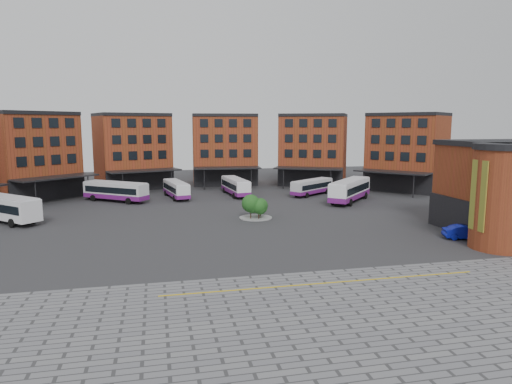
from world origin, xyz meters
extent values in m
plane|color=#28282B|center=(0.00, 0.00, 0.00)|extent=(160.00, 160.00, 0.00)
cube|color=slate|center=(2.00, -22.00, 0.01)|extent=(50.00, 22.00, 0.02)
cube|color=gold|center=(2.00, -14.00, 0.03)|extent=(26.00, 0.15, 0.02)
cube|color=maroon|center=(-31.45, 36.93, 7.00)|extent=(16.35, 16.13, 14.00)
cube|color=black|center=(-28.20, 33.32, 2.00)|extent=(10.00, 9.07, 4.00)
cube|color=black|center=(-31.45, 36.93, 14.30)|extent=(16.55, 16.35, 0.60)
cube|color=black|center=(-28.07, 33.17, 9.20)|extent=(8.60, 7.77, 8.00)
cube|color=black|center=(-26.63, 31.58, 4.00)|extent=(12.61, 11.97, 0.25)
cylinder|color=black|center=(-28.81, 27.19, 2.00)|extent=(0.20, 0.20, 4.00)
cylinder|color=black|center=(-22.05, 33.28, 2.00)|extent=(0.20, 0.20, 4.00)
cube|color=maroon|center=(-15.30, 46.44, 7.00)|extent=(15.55, 13.69, 14.00)
cube|color=black|center=(-13.72, 41.85, 2.00)|extent=(12.45, 4.71, 4.00)
cube|color=black|center=(-15.30, 46.44, 14.30)|extent=(15.65, 13.97, 0.60)
cube|color=black|center=(-13.66, 41.66, 9.20)|extent=(10.87, 3.87, 8.00)
cube|color=black|center=(-12.96, 39.63, 4.00)|extent=(13.72, 8.39, 0.25)
cylinder|color=black|center=(-16.67, 36.45, 2.00)|extent=(0.20, 0.20, 4.00)
cylinder|color=black|center=(-8.07, 39.41, 2.00)|extent=(0.20, 0.20, 4.00)
cube|color=maroon|center=(3.28, 48.89, 7.00)|extent=(13.67, 10.88, 14.00)
cube|color=black|center=(2.94, 44.05, 2.00)|extent=(13.00, 1.41, 4.00)
cube|color=black|center=(3.28, 48.89, 14.30)|extent=(13.69, 11.18, 0.60)
cube|color=black|center=(2.93, 43.85, 9.20)|extent=(11.42, 0.95, 8.00)
cube|color=black|center=(2.78, 41.70, 4.00)|extent=(13.28, 5.30, 0.25)
cylinder|color=black|center=(-1.89, 40.22, 2.00)|extent=(0.20, 0.20, 4.00)
cylinder|color=black|center=(7.19, 39.59, 2.00)|extent=(0.20, 0.20, 4.00)
cube|color=maroon|center=(21.34, 43.88, 7.00)|extent=(16.12, 14.81, 14.00)
cube|color=black|center=(19.14, 39.56, 2.00)|extent=(11.81, 6.35, 4.00)
cube|color=black|center=(21.34, 43.88, 14.30)|extent=(16.26, 15.08, 0.60)
cube|color=black|center=(19.04, 39.38, 9.20)|extent=(10.26, 5.33, 8.00)
cube|color=black|center=(18.07, 37.46, 4.00)|extent=(13.58, 9.82, 0.25)
cylinder|color=black|center=(13.20, 37.92, 2.00)|extent=(0.20, 0.20, 4.00)
cylinder|color=black|center=(21.31, 33.79, 2.00)|extent=(0.20, 0.20, 4.00)
cube|color=maroon|center=(36.00, 32.21, 7.00)|extent=(16.02, 16.39, 14.00)
cube|color=black|center=(32.29, 29.09, 2.00)|extent=(8.74, 10.28, 4.00)
cube|color=black|center=(36.00, 32.21, 14.30)|extent=(16.25, 16.58, 0.60)
cube|color=black|center=(32.14, 28.96, 9.20)|extent=(7.47, 8.86, 8.00)
cube|color=black|center=(30.49, 27.58, 4.00)|extent=(11.73, 12.79, 0.25)
cylinder|color=black|center=(26.19, 29.91, 2.00)|extent=(0.20, 0.20, 4.00)
cylinder|color=black|center=(32.03, 22.94, 2.00)|extent=(0.20, 0.20, 4.00)
cube|color=black|center=(22.90, -2.00, 2.00)|extent=(0.40, 12.00, 4.00)
cylinder|color=maroon|center=(23.00, -8.00, 5.00)|extent=(6.00, 6.00, 10.00)
cylinder|color=black|center=(23.00, -8.00, 10.30)|extent=(6.40, 6.40, 0.60)
cube|color=orange|center=(20.10, -8.00, 5.50)|extent=(0.12, 2.20, 7.00)
cylinder|color=gray|center=(2.00, 12.00, 0.06)|extent=(4.40, 4.40, 0.12)
cylinder|color=#332114|center=(1.20, 11.40, 0.76)|extent=(0.14, 0.14, 1.52)
sphere|color=#154117|center=(1.20, 11.40, 2.12)|extent=(2.39, 2.39, 2.39)
sphere|color=#154117|center=(1.40, 11.25, 1.67)|extent=(1.67, 1.67, 1.67)
cylinder|color=#332114|center=(2.80, 12.60, 0.56)|extent=(0.14, 0.14, 1.12)
sphere|color=#154117|center=(2.80, 12.60, 1.57)|extent=(2.01, 2.01, 2.01)
sphere|color=#154117|center=(3.00, 12.45, 1.24)|extent=(1.40, 1.40, 1.40)
cylinder|color=#332114|center=(2.20, 11.00, 0.63)|extent=(0.14, 0.14, 1.25)
sphere|color=#154117|center=(2.20, 11.00, 1.75)|extent=(1.96, 1.96, 1.96)
sphere|color=#154117|center=(2.40, 10.85, 1.38)|extent=(1.37, 1.37, 1.37)
cube|color=white|center=(-30.07, 16.45, 1.96)|extent=(10.66, 10.42, 2.70)
cube|color=black|center=(-30.07, 16.45, 2.15)|extent=(10.00, 9.79, 1.05)
cube|color=silver|center=(-30.07, 16.45, 3.37)|extent=(10.23, 10.00, 0.13)
cylinder|color=black|center=(-28.23, 12.76, 0.55)|extent=(1.02, 1.00, 1.10)
cylinder|color=black|center=(-26.32, 14.74, 0.55)|extent=(1.02, 1.00, 1.10)
cube|color=silver|center=(-17.39, 29.79, 1.84)|extent=(10.68, 8.94, 2.54)
cube|color=black|center=(-17.39, 29.79, 2.02)|extent=(9.98, 8.43, 0.99)
cube|color=silver|center=(-17.39, 29.79, 3.16)|extent=(10.25, 8.58, 0.12)
cube|color=black|center=(-21.87, 33.16, 2.07)|extent=(1.42, 1.83, 1.14)
cube|color=#691971|center=(-17.39, 29.79, 0.93)|extent=(10.73, 8.99, 0.73)
cylinder|color=black|center=(-21.09, 30.95, 0.52)|extent=(1.02, 0.87, 1.04)
cylinder|color=black|center=(-19.53, 33.02, 0.52)|extent=(1.02, 0.87, 1.04)
cylinder|color=black|center=(-15.25, 26.56, 0.52)|extent=(1.02, 0.87, 1.04)
cylinder|color=black|center=(-13.69, 28.63, 0.52)|extent=(1.02, 0.87, 1.04)
cube|color=white|center=(-7.62, 31.41, 1.63)|extent=(4.17, 10.34, 2.25)
cube|color=black|center=(-7.62, 31.41, 1.79)|extent=(4.07, 9.56, 0.87)
cube|color=silver|center=(-7.62, 31.41, 2.80)|extent=(4.00, 9.93, 0.11)
cube|color=black|center=(-8.56, 36.27, 1.84)|extent=(1.94, 0.49, 1.01)
cube|color=#691971|center=(-7.62, 31.41, 0.83)|extent=(4.21, 10.39, 0.64)
cylinder|color=black|center=(-9.36, 34.36, 0.46)|extent=(0.44, 0.95, 0.92)
cylinder|color=black|center=(-7.11, 34.80, 0.46)|extent=(0.44, 0.95, 0.92)
cylinder|color=black|center=(-8.13, 28.02, 0.46)|extent=(0.44, 0.95, 0.92)
cylinder|color=black|center=(-5.88, 28.46, 0.46)|extent=(0.44, 0.95, 0.92)
cube|color=white|center=(2.76, 32.08, 1.73)|extent=(3.51, 10.94, 2.39)
cube|color=black|center=(2.76, 32.08, 1.91)|extent=(3.48, 10.09, 0.93)
cube|color=silver|center=(2.76, 32.08, 2.98)|extent=(3.37, 10.50, 0.12)
cube|color=black|center=(2.23, 37.32, 1.95)|extent=(2.08, 0.33, 1.08)
cube|color=#691971|center=(2.76, 32.08, 0.88)|extent=(3.55, 10.99, 0.68)
cylinder|color=black|center=(1.20, 35.38, 0.49)|extent=(0.39, 1.00, 0.98)
cylinder|color=black|center=(3.63, 35.62, 0.49)|extent=(0.39, 1.00, 0.98)
cylinder|color=black|center=(1.89, 28.53, 0.49)|extent=(0.39, 1.00, 0.98)
cylinder|color=black|center=(4.32, 28.77, 0.49)|extent=(0.39, 1.00, 0.98)
cube|color=silver|center=(16.06, 29.40, 1.59)|extent=(9.28, 7.63, 2.20)
cube|color=black|center=(16.06, 29.40, 1.75)|extent=(8.68, 7.21, 0.85)
cube|color=silver|center=(16.06, 29.40, 2.73)|extent=(8.91, 7.33, 0.11)
cube|color=black|center=(19.95, 32.26, 1.79)|extent=(1.22, 1.61, 0.99)
cube|color=#691971|center=(16.06, 29.40, 0.81)|extent=(9.34, 7.69, 0.63)
cylinder|color=black|center=(17.94, 32.17, 0.45)|extent=(0.88, 0.75, 0.90)
cylinder|color=black|center=(19.26, 30.36, 0.45)|extent=(0.88, 0.75, 0.90)
cylinder|color=black|center=(12.85, 28.44, 0.45)|extent=(0.88, 0.75, 0.90)
cylinder|color=black|center=(14.17, 26.64, 0.45)|extent=(0.88, 0.75, 0.90)
cube|color=white|center=(19.76, 21.52, 2.04)|extent=(10.59, 11.33, 2.82)
cube|color=black|center=(19.76, 21.52, 2.24)|extent=(9.96, 10.62, 1.09)
cube|color=silver|center=(19.76, 21.52, 3.51)|extent=(10.16, 10.88, 0.14)
cube|color=black|center=(23.92, 26.14, 2.30)|extent=(1.90, 1.72, 1.26)
cube|color=#691971|center=(19.76, 21.52, 1.03)|extent=(10.64, 11.39, 0.80)
cylinder|color=black|center=(21.40, 25.49, 0.57)|extent=(1.02, 1.09, 1.15)
cylinder|color=black|center=(23.54, 23.57, 0.57)|extent=(1.02, 1.09, 1.15)
cylinder|color=black|center=(15.99, 19.46, 0.57)|extent=(1.02, 1.09, 1.15)
cylinder|color=black|center=(18.13, 17.54, 0.57)|extent=(1.02, 1.09, 1.15)
imported|color=#0B1596|center=(22.05, -4.02, 0.78)|extent=(4.99, 2.96, 1.55)
camera|label=1|loc=(-10.84, -46.61, 12.46)|focal=32.00mm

